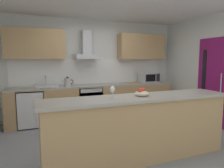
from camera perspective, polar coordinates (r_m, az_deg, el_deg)
name	(u,v)px	position (r m, az deg, el deg)	size (l,w,h in m)	color
ground	(120,140)	(4.16, 2.11, -15.24)	(5.85, 4.78, 0.02)	gray
ceiling	(120,0)	(4.00, 2.28, 22.15)	(5.85, 4.78, 0.02)	white
wall_back	(91,69)	(5.70, -5.76, 4.21)	(5.85, 0.12, 2.60)	silver
wall_right	(218,70)	(5.37, 27.28, 3.36)	(0.12, 4.78, 2.60)	silver
backsplash_tile	(92,71)	(5.63, -5.55, 3.47)	(4.12, 0.02, 0.66)	white
counter_back	(96,102)	(5.44, -4.55, -4.92)	(4.27, 0.60, 0.90)	tan
counter_island	(139,128)	(3.28, 7.47, -11.86)	(2.99, 0.64, 0.99)	tan
upper_cabinets	(93,46)	(5.49, -5.16, 10.50)	(4.21, 0.32, 0.70)	tan
side_door	(212,82)	(5.39, 25.91, 0.53)	(0.08, 0.85, 2.05)	#7A1456
oven	(89,102)	(5.36, -6.47, -5.01)	(0.60, 0.62, 0.80)	slate
refrigerator	(31,108)	(5.19, -21.57, -6.22)	(0.58, 0.60, 0.85)	white
microwave	(149,77)	(5.96, 10.18, 1.84)	(0.50, 0.38, 0.30)	#B7BABC
sink	(46,86)	(5.13, -17.71, -0.51)	(0.50, 0.40, 0.26)	silver
kettle	(68,82)	(5.13, -12.16, 0.53)	(0.29, 0.15, 0.24)	#B7BABC
range_hood	(87,50)	(5.38, -7.02, 9.24)	(0.62, 0.45, 0.72)	#B7BABC
wine_glass	(112,90)	(2.95, 0.11, -1.62)	(0.08, 0.08, 0.18)	silver
fruit_bowl	(142,93)	(3.19, 8.22, -2.49)	(0.22, 0.22, 0.13)	beige
chopping_board	(134,83)	(5.74, 6.14, 0.33)	(0.34, 0.22, 0.02)	tan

